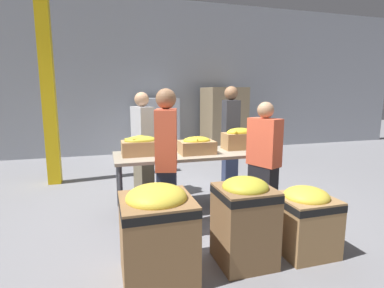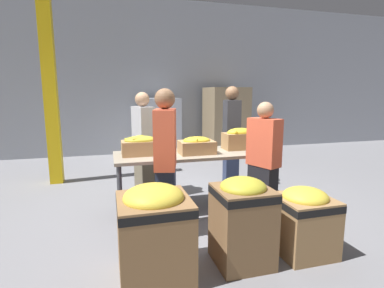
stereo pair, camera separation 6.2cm
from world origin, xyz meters
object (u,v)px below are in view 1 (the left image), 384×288
Objects in this scene: banana_box_0 at (141,145)px; volunteer_0 at (143,146)px; banana_box_2 at (239,138)px; volunteer_2 at (230,137)px; volunteer_3 at (167,164)px; donation_bin_1 at (244,218)px; volunteer_1 at (263,163)px; pallet_stack_0 at (159,129)px; support_pillar at (47,70)px; pallet_stack_1 at (224,122)px; sorting_table at (195,157)px; donation_bin_0 at (157,229)px; donation_bin_2 at (305,218)px; banana_box_1 at (197,145)px.

banana_box_0 is 0.31× the size of volunteer_0.
volunteer_2 is at bearing 76.81° from banana_box_2.
banana_box_0 is 0.30× the size of volunteer_3.
donation_bin_1 is at bearing -63.05° from banana_box_0.
volunteer_2 is at bearing 25.17° from banana_box_0.
pallet_stack_0 is (-0.59, 4.11, -0.02)m from volunteer_1.
support_pillar is 4.37m from pallet_stack_1.
pallet_stack_1 is at bearing 71.42° from banana_box_2.
pallet_stack_0 is (-0.76, 2.68, -0.12)m from volunteer_2.
banana_box_2 is at bearing -22.99° from volunteer_1.
donation_bin_0 is at bearing -118.19° from sorting_table.
banana_box_0 is 1.60m from volunteer_1.
donation_bin_0 is at bearing -180.00° from donation_bin_1.
support_pillar reaches higher than pallet_stack_0.
banana_box_2 is at bearing -43.15° from volunteer_3.
sorting_table is 0.74m from banana_box_2.
donation_bin_0 reaches higher than donation_bin_2.
pallet_stack_1 is at bearing 123.42° from volunteer_0.
volunteer_1 is at bearing -39.44° from banana_box_1.
support_pillar reaches higher than donation_bin_1.
volunteer_1 is 1.79× the size of donation_bin_0.
banana_box_2 is at bearing -108.58° from pallet_stack_1.
sorting_table is 3.86m from pallet_stack_1.
volunteer_3 is at bearing -127.63° from sorting_table.
donation_bin_0 is 0.83m from donation_bin_1.
banana_box_0 is 0.33× the size of volunteer_1.
volunteer_0 is 1.38m from volunteer_3.
banana_box_0 is 0.29× the size of volunteer_2.
sorting_table is at bearing -173.99° from banana_box_2.
donation_bin_2 is 0.46× the size of pallet_stack_0.
support_pillar is 2.70× the size of pallet_stack_0.
volunteer_3 is at bearing -130.82° from banana_box_1.
banana_box_0 reaches higher than banana_box_1.
volunteer_3 is at bearing 148.01° from donation_bin_2.
banana_box_0 is at bearing -103.96° from pallet_stack_0.
banana_box_0 is at bearing -127.31° from pallet_stack_1.
donation_bin_0 is (-0.16, -2.15, -0.36)m from volunteer_0.
banana_box_2 is 0.57× the size of donation_bin_0.
sorting_table is at bearing -22.82° from volunteer_3.
donation_bin_1 is 0.21× the size of support_pillar.
volunteer_0 is 0.41× the size of support_pillar.
donation_bin_1 reaches higher than sorting_table.
support_pillar is (-1.45, 1.15, 1.19)m from volunteer_0.
banana_box_0 is 1.45m from banana_box_2.
volunteer_1 is 1.79× the size of donation_bin_1.
volunteer_1 is at bearing 90.43° from donation_bin_2.
donation_bin_1 is at bearing 2.58° from volunteer_0.
banana_box_1 is at bearing 60.53° from donation_bin_0.
banana_box_1 is 0.92m from volunteer_1.
donation_bin_0 is 0.48× the size of pallet_stack_1.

